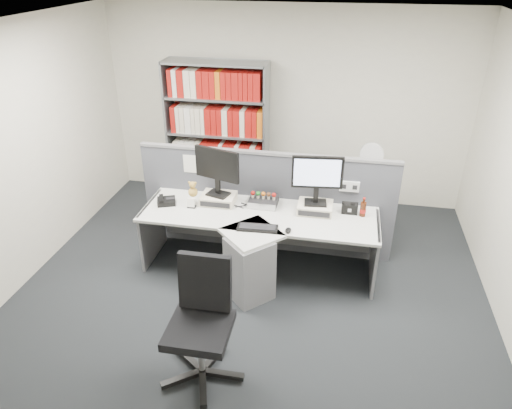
% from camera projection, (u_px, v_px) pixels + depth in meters
% --- Properties ---
extents(ground, '(5.50, 5.50, 0.00)m').
position_uv_depth(ground, '(244.00, 313.00, 4.79)').
color(ground, '#25282B').
rests_on(ground, ground).
extents(room_shell, '(5.04, 5.54, 2.72)m').
position_uv_depth(room_shell, '(241.00, 149.00, 3.94)').
color(room_shell, silver).
rests_on(room_shell, ground).
extents(partition, '(3.00, 0.08, 1.27)m').
position_uv_depth(partition, '(266.00, 201.00, 5.57)').
color(partition, '#4D4F57').
rests_on(partition, ground).
extents(desk, '(2.60, 1.20, 0.72)m').
position_uv_depth(desk, '(255.00, 245.00, 5.09)').
color(desk, silver).
rests_on(desk, ground).
extents(monitor_riser_left, '(0.38, 0.31, 0.10)m').
position_uv_depth(monitor_riser_left, '(218.00, 199.00, 5.36)').
color(monitor_riser_left, beige).
rests_on(monitor_riser_left, desk).
extents(monitor_riser_right, '(0.38, 0.31, 0.10)m').
position_uv_depth(monitor_riser_right, '(315.00, 208.00, 5.17)').
color(monitor_riser_right, beige).
rests_on(monitor_riser_right, desk).
extents(monitor_left, '(0.53, 0.24, 0.56)m').
position_uv_depth(monitor_left, '(217.00, 168.00, 5.18)').
color(monitor_left, black).
rests_on(monitor_left, monitor_riser_left).
extents(monitor_right, '(0.55, 0.20, 0.56)m').
position_uv_depth(monitor_right, '(317.00, 176.00, 4.99)').
color(monitor_right, black).
rests_on(monitor_right, monitor_riser_right).
extents(desktop_pc, '(0.32, 0.28, 0.08)m').
position_uv_depth(desktop_pc, '(264.00, 201.00, 5.32)').
color(desktop_pc, black).
rests_on(desktop_pc, desk).
extents(figurines, '(0.29, 0.05, 0.09)m').
position_uv_depth(figurines, '(263.00, 195.00, 5.26)').
color(figurines, beige).
rests_on(figurines, desktop_pc).
extents(keyboard, '(0.43, 0.18, 0.03)m').
position_uv_depth(keyboard, '(258.00, 228.00, 4.87)').
color(keyboard, black).
rests_on(keyboard, desk).
extents(mouse, '(0.06, 0.10, 0.04)m').
position_uv_depth(mouse, '(288.00, 230.00, 4.81)').
color(mouse, black).
rests_on(mouse, desk).
extents(desk_phone, '(0.26, 0.24, 0.09)m').
position_uv_depth(desk_phone, '(166.00, 201.00, 5.35)').
color(desk_phone, black).
rests_on(desk_phone, desk).
extents(desk_calendar, '(0.09, 0.07, 0.11)m').
position_uv_depth(desk_calendar, '(191.00, 203.00, 5.26)').
color(desk_calendar, black).
rests_on(desk_calendar, desk).
extents(plush_toy, '(0.11, 0.11, 0.19)m').
position_uv_depth(plush_toy, '(193.00, 190.00, 5.26)').
color(plush_toy, '#B48E3C').
rests_on(plush_toy, monitor_riser_left).
extents(speaker, '(0.17, 0.10, 0.12)m').
position_uv_depth(speaker, '(350.00, 208.00, 5.14)').
color(speaker, black).
rests_on(speaker, desk).
extents(cola_bottle, '(0.07, 0.07, 0.22)m').
position_uv_depth(cola_bottle, '(363.00, 209.00, 5.07)').
color(cola_bottle, '#3F190A').
rests_on(cola_bottle, desk).
extents(shelving_unit, '(1.41, 0.40, 2.00)m').
position_uv_depth(shelving_unit, '(218.00, 136.00, 6.60)').
color(shelving_unit, gray).
rests_on(shelving_unit, ground).
extents(filing_cabinet, '(0.45, 0.61, 0.70)m').
position_uv_depth(filing_cabinet, '(366.00, 203.00, 6.15)').
color(filing_cabinet, gray).
rests_on(filing_cabinet, ground).
extents(desk_fan, '(0.29, 0.17, 0.49)m').
position_uv_depth(desk_fan, '(372.00, 157.00, 5.84)').
color(desk_fan, white).
rests_on(desk_fan, filing_cabinet).
extents(office_chair, '(0.68, 0.72, 1.08)m').
position_uv_depth(office_chair, '(202.00, 318.00, 3.89)').
color(office_chair, silver).
rests_on(office_chair, ground).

